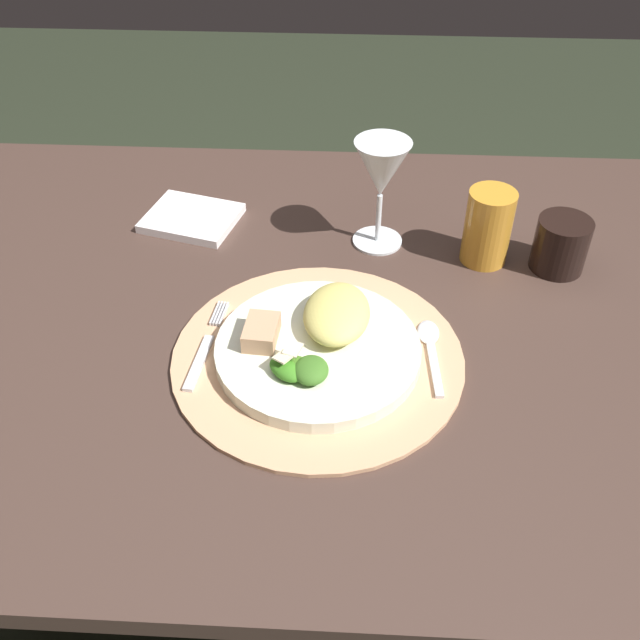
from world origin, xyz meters
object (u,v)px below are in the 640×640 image
at_px(spoon, 430,343).
at_px(wine_glass, 381,173).
at_px(fork, 205,348).
at_px(dark_tumbler, 561,245).
at_px(amber_tumbler, 488,227).
at_px(dining_table, 269,378).
at_px(dinner_plate, 318,350).
at_px(napkin, 192,218).

xyz_separation_m(spoon, wine_glass, (-0.06, 0.23, 0.11)).
bearing_deg(fork, dark_tumbler, 23.48).
bearing_deg(amber_tumbler, dining_table, -157.36).
xyz_separation_m(dining_table, dark_tumbler, (0.40, 0.11, 0.17)).
relative_size(dinner_plate, napkin, 1.87).
distance_m(dinner_plate, wine_glass, 0.28).
relative_size(fork, napkin, 1.21).
distance_m(fork, spoon, 0.28).
bearing_deg(amber_tumbler, wine_glass, 167.11).
height_order(dinner_plate, fork, dinner_plate).
bearing_deg(fork, dinner_plate, -1.22).
distance_m(fork, napkin, 0.30).
height_order(dining_table, amber_tumbler, amber_tumbler).
height_order(dining_table, fork, fork).
bearing_deg(dining_table, amber_tumbler, 22.64).
bearing_deg(dining_table, spoon, -17.42).
xyz_separation_m(fork, napkin, (-0.07, 0.29, -0.00)).
height_order(napkin, amber_tumbler, amber_tumbler).
xyz_separation_m(dinner_plate, fork, (-0.14, 0.00, -0.01)).
distance_m(dining_table, napkin, 0.28).
relative_size(amber_tumbler, dark_tumbler, 1.42).
relative_size(spoon, dark_tumbler, 1.75).
bearing_deg(wine_glass, fork, -130.41).
bearing_deg(dinner_plate, fork, 178.78).
relative_size(dining_table, wine_glass, 8.00).
height_order(fork, dark_tumbler, dark_tumbler).
xyz_separation_m(spoon, napkin, (-0.35, 0.27, -0.00)).
distance_m(dining_table, spoon, 0.27).
bearing_deg(spoon, fork, -175.20).
bearing_deg(dining_table, wine_glass, 46.76).
xyz_separation_m(amber_tumbler, dark_tumbler, (0.10, -0.01, -0.02)).
bearing_deg(dining_table, fork, -124.74).
xyz_separation_m(napkin, amber_tumbler, (0.44, -0.07, 0.05)).
xyz_separation_m(dining_table, amber_tumbler, (0.30, 0.13, 0.19)).
bearing_deg(amber_tumbler, dinner_plate, -135.75).
xyz_separation_m(dining_table, dinner_plate, (0.08, -0.09, 0.15)).
height_order(dining_table, dark_tumbler, dark_tumbler).
bearing_deg(napkin, dinner_plate, -54.38).
height_order(napkin, dark_tumbler, dark_tumbler).
distance_m(dining_table, wine_glass, 0.33).
bearing_deg(amber_tumbler, spoon, -114.30).
relative_size(dining_table, amber_tumbler, 11.87).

